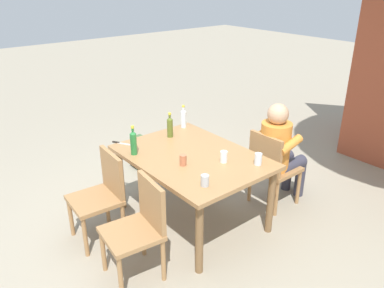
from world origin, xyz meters
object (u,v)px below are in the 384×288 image
chair_near_right (140,225)px  table_knife (121,143)px  cup_white (224,157)px  cup_terracotta (183,160)px  dining_table (192,163)px  chair_near_left (102,192)px  cup_glass (258,159)px  backpack_by_near_side (141,153)px  chair_far_right (271,165)px  person_in_white_shirt (279,149)px  bottle_clear (183,118)px  bottle_green (133,142)px  bottle_olive (170,126)px  cup_steel (205,180)px

chair_near_right → table_knife: 1.15m
cup_white → cup_terracotta: bearing=-120.3°
cup_white → table_knife: 1.14m
dining_table → chair_near_left: size_ratio=1.69×
cup_glass → backpack_by_near_side: 2.00m
chair_far_right → cup_glass: chair_far_right is taller
cup_glass → person_in_white_shirt: bearing=110.0°
bottle_clear → chair_far_right: bearing=24.0°
dining_table → bottle_green: 0.61m
person_in_white_shirt → table_knife: size_ratio=5.37×
person_in_white_shirt → cup_terracotta: (-0.22, -1.15, 0.14)m
dining_table → bottle_olive: 0.57m
dining_table → bottle_olive: (-0.51, 0.11, 0.21)m
chair_near_left → cup_glass: bearing=53.7°
bottle_olive → cup_terracotta: (0.63, -0.31, -0.07)m
bottle_olive → backpack_by_near_side: bottle_olive is taller
bottle_olive → bottle_clear: bearing=114.3°
bottle_clear → table_knife: size_ratio=1.22×
bottle_clear → cup_terracotta: bottle_clear is taller
person_in_white_shirt → cup_white: bearing=-91.5°
chair_near_right → cup_steel: 0.65m
chair_near_left → bottle_clear: bottle_clear is taller
cup_terracotta → backpack_by_near_side: (-1.47, 0.44, -0.60)m
bottle_green → cup_glass: (0.93, 0.78, -0.07)m
bottle_green → backpack_by_near_side: 1.37m
person_in_white_shirt → bottle_green: size_ratio=3.92×
chair_near_left → cup_white: size_ratio=7.75×
bottle_clear → cup_steel: bottle_clear is taller
person_in_white_shirt → cup_terracotta: size_ratio=11.41×
chair_near_left → cup_terracotta: size_ratio=8.42×
chair_far_right → bottle_clear: size_ratio=3.25×
chair_near_left → cup_steel: (0.85, 0.54, 0.30)m
cup_terracotta → backpack_by_near_side: 1.65m
dining_table → backpack_by_near_side: 1.46m
chair_near_right → cup_steel: (0.19, 0.54, 0.30)m
table_knife → backpack_by_near_side: 1.08m
cup_terracotta → chair_near_right: bearing=-70.4°
cup_white → backpack_by_near_side: cup_white is taller
chair_far_right → cup_white: bearing=-91.7°
bottle_green → cup_terracotta: (0.49, 0.23, -0.08)m
chair_near_left → backpack_by_near_side: bearing=133.8°
dining_table → chair_near_right: size_ratio=1.69×
bottle_clear → dining_table: bearing=-31.9°
chair_far_right → backpack_by_near_side: bearing=-160.6°
person_in_white_shirt → cup_terracotta: bearing=-100.8°
bottle_green → chair_near_right: bearing=-29.5°
bottle_olive → chair_far_right: bearing=40.6°
bottle_clear → bottle_olive: (0.13, -0.29, 0.00)m
bottle_clear → cup_glass: size_ratio=2.38×
dining_table → cup_terracotta: 0.27m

